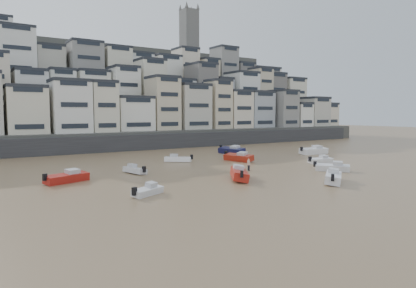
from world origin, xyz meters
TOP-DOWN VIEW (x-y plane):
  - ground at (0.00, 0.00)m, footprint 400.00×400.00m
  - harbor_wall at (10.00, 65.00)m, footprint 140.00×3.00m
  - hillside at (14.73, 104.84)m, footprint 141.04×66.00m
  - boat_a at (13.84, 15.45)m, footprint 5.95×5.12m
  - boat_b at (20.95, 21.19)m, footprint 4.51×5.03m
  - boat_c at (5.67, 23.27)m, footprint 5.12×6.43m
  - boat_d at (26.17, 27.69)m, footprint 4.90×2.19m
  - boat_e at (16.57, 37.45)m, footprint 3.35×6.28m
  - boat_f at (-3.54, 34.80)m, footprint 2.43×4.65m
  - boat_g at (36.05, 37.74)m, footprint 6.98×2.82m
  - boat_h at (7.28, 42.30)m, footprint 4.95×4.30m
  - boat_i at (22.32, 47.12)m, footprint 3.23×6.89m
  - boat_j at (-7.64, 21.25)m, footprint 4.25×2.93m
  - boat_k at (-12.93, 32.96)m, footprint 6.07×3.68m
  - person_pink at (11.13, 28.06)m, footprint 0.44×0.44m

SIDE VIEW (x-z plane):
  - ground at x=0.00m, z-range 0.00..0.00m
  - boat_j at x=-7.64m, z-range 0.00..1.11m
  - boat_f at x=-3.54m, z-range 0.00..1.21m
  - boat_d at x=26.17m, z-range 0.00..1.29m
  - boat_h at x=7.28m, z-range 0.00..1.36m
  - boat_b at x=20.95m, z-range 0.00..1.39m
  - boat_k at x=-12.93m, z-range 0.00..1.57m
  - boat_a at x=13.84m, z-range 0.00..1.63m
  - boat_e at x=16.57m, z-range 0.00..1.63m
  - boat_c at x=5.67m, z-range 0.00..1.72m
  - person_pink at x=11.13m, z-range 0.00..1.74m
  - boat_i at x=22.32m, z-range 0.00..1.81m
  - boat_g at x=36.05m, z-range 0.00..1.86m
  - harbor_wall at x=10.00m, z-range 0.00..3.50m
  - hillside at x=14.73m, z-range -11.99..38.01m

